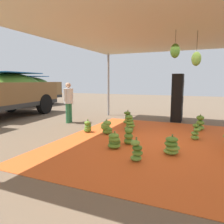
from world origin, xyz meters
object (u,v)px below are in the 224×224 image
(cargo_truck_far, at_px, (3,88))
(worker_0, at_px, (69,99))
(banana_bunch_3, at_px, (136,151))
(banana_bunch_5, at_px, (129,137))
(banana_bunch_4, at_px, (200,123))
(banana_bunch_6, at_px, (130,123))
(banana_bunch_9, at_px, (172,146))
(banana_bunch_14, at_px, (114,141))
(banana_bunch_1, at_px, (128,118))
(banana_bunch_11, at_px, (107,128))
(speaker_stack, at_px, (177,98))
(banana_bunch_10, at_px, (196,132))
(banana_bunch_8, at_px, (88,127))

(cargo_truck_far, height_order, worker_0, cargo_truck_far)
(banana_bunch_3, bearing_deg, banana_bunch_5, 26.89)
(banana_bunch_4, height_order, cargo_truck_far, cargo_truck_far)
(banana_bunch_6, relative_size, worker_0, 0.36)
(banana_bunch_9, distance_m, banana_bunch_14, 1.36)
(banana_bunch_1, height_order, worker_0, worker_0)
(cargo_truck_far, bearing_deg, banana_bunch_11, -111.57)
(banana_bunch_6, height_order, banana_bunch_14, banana_bunch_6)
(cargo_truck_far, distance_m, worker_0, 6.74)
(cargo_truck_far, bearing_deg, speaker_stack, -91.47)
(banana_bunch_10, bearing_deg, banana_bunch_6, 80.60)
(banana_bunch_4, distance_m, banana_bunch_14, 3.51)
(banana_bunch_4, xyz_separation_m, banana_bunch_14, (-2.96, 1.89, -0.05))
(cargo_truck_far, relative_size, worker_0, 4.65)
(banana_bunch_4, bearing_deg, banana_bunch_5, 146.46)
(banana_bunch_3, relative_size, banana_bunch_5, 1.06)
(banana_bunch_9, bearing_deg, banana_bunch_4, -10.43)
(banana_bunch_5, xyz_separation_m, banana_bunch_11, (0.77, 0.99, -0.00))
(banana_bunch_5, xyz_separation_m, banana_bunch_8, (0.76, 1.66, -0.03))
(banana_bunch_1, relative_size, banana_bunch_8, 1.25)
(banana_bunch_1, bearing_deg, banana_bunch_5, -160.33)
(banana_bunch_5, xyz_separation_m, banana_bunch_6, (1.54, 0.50, 0.04))
(banana_bunch_11, distance_m, cargo_truck_far, 9.23)
(banana_bunch_8, distance_m, speaker_stack, 4.02)
(banana_bunch_1, bearing_deg, banana_bunch_10, -120.07)
(banana_bunch_1, relative_size, speaker_stack, 0.27)
(banana_bunch_4, xyz_separation_m, worker_0, (-0.62, 4.84, 0.69))
(banana_bunch_11, bearing_deg, cargo_truck_far, 68.43)
(banana_bunch_3, xyz_separation_m, banana_bunch_9, (0.70, -0.61, -0.02))
(worker_0, bearing_deg, banana_bunch_6, -97.56)
(banana_bunch_6, xyz_separation_m, speaker_stack, (2.34, -1.25, 0.72))
(banana_bunch_6, height_order, banana_bunch_8, banana_bunch_6)
(banana_bunch_4, relative_size, banana_bunch_8, 1.26)
(banana_bunch_8, relative_size, banana_bunch_11, 0.90)
(worker_0, bearing_deg, banana_bunch_4, -82.65)
(banana_bunch_8, bearing_deg, speaker_stack, -37.68)
(cargo_truck_far, bearing_deg, banana_bunch_1, -99.80)
(banana_bunch_3, xyz_separation_m, banana_bunch_8, (1.81, 2.20, -0.03))
(banana_bunch_9, height_order, speaker_stack, speaker_stack)
(cargo_truck_far, distance_m, speaker_stack, 10.27)
(banana_bunch_3, distance_m, banana_bunch_14, 0.97)
(banana_bunch_3, height_order, banana_bunch_11, banana_bunch_3)
(banana_bunch_5, height_order, banana_bunch_6, banana_bunch_6)
(banana_bunch_14, xyz_separation_m, speaker_stack, (4.32, -0.97, 0.79))
(banana_bunch_3, xyz_separation_m, banana_bunch_6, (2.58, 1.03, 0.03))
(banana_bunch_4, relative_size, banana_bunch_6, 0.94)
(banana_bunch_5, height_order, worker_0, worker_0)
(banana_bunch_9, bearing_deg, banana_bunch_6, 41.07)
(banana_bunch_3, xyz_separation_m, banana_bunch_11, (1.82, 1.53, -0.01))
(banana_bunch_3, relative_size, banana_bunch_4, 0.94)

